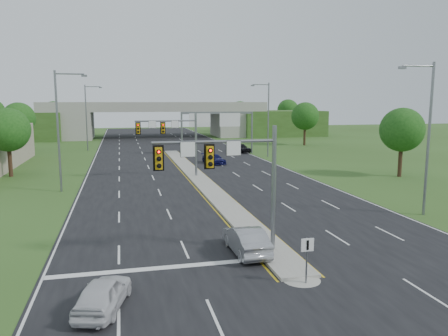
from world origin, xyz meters
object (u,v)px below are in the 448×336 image
(car_white, at_px, (103,294))
(car_silver, at_px, (246,240))
(sign_gantry, at_px, (217,121))
(car_far_b, at_px, (214,159))
(signal_mast_far, at_px, (175,135))
(car_far_c, at_px, (241,148))
(signal_mast_near, at_px, (234,169))
(overpass, at_px, (156,122))
(keep_right_sign, at_px, (307,253))

(car_white, relative_size, car_silver, 0.85)
(sign_gantry, height_order, car_far_b, sign_gantry)
(signal_mast_far, bearing_deg, car_far_c, 58.24)
(sign_gantry, height_order, car_white, sign_gantry)
(signal_mast_near, distance_m, car_silver, 4.04)
(sign_gantry, height_order, car_far_c, sign_gantry)
(overpass, bearing_deg, keep_right_sign, -90.00)
(signal_mast_near, relative_size, car_far_b, 1.59)
(sign_gantry, relative_size, car_far_c, 2.65)
(car_far_c, bearing_deg, keep_right_sign, -119.93)
(car_far_b, xyz_separation_m, car_far_c, (6.96, 11.79, 0.10))
(sign_gantry, distance_m, overpass, 35.75)
(signal_mast_far, height_order, overpass, overpass)
(keep_right_sign, relative_size, car_silver, 0.49)
(car_far_c, bearing_deg, overpass, 90.38)
(signal_mast_far, height_order, car_silver, signal_mast_far)
(signal_mast_far, bearing_deg, keep_right_sign, -85.61)
(keep_right_sign, distance_m, overpass, 84.55)
(keep_right_sign, bearing_deg, signal_mast_near, 116.94)
(keep_right_sign, bearing_deg, car_white, -177.75)
(sign_gantry, distance_m, car_far_c, 6.38)
(overpass, distance_m, car_white, 85.39)
(sign_gantry, distance_m, car_far_b, 11.63)
(signal_mast_near, relative_size, car_far_c, 1.60)
(overpass, relative_size, car_white, 20.71)
(signal_mast_near, height_order, car_far_c, signal_mast_near)
(overpass, xyz_separation_m, car_far_c, (11.00, -33.65, -2.79))
(car_silver, bearing_deg, car_far_c, -106.35)
(sign_gantry, relative_size, car_white, 3.00)
(keep_right_sign, height_order, car_far_b, keep_right_sign)
(keep_right_sign, height_order, overpass, overpass)
(signal_mast_near, relative_size, signal_mast_far, 1.00)
(keep_right_sign, xyz_separation_m, sign_gantry, (6.68, 49.45, 3.72))
(signal_mast_near, distance_m, overpass, 80.11)
(keep_right_sign, distance_m, car_far_b, 39.31)
(car_silver, height_order, car_far_c, car_silver)
(keep_right_sign, xyz_separation_m, car_silver, (-1.50, 4.65, -0.75))
(car_white, bearing_deg, car_far_c, -95.58)
(signal_mast_near, relative_size, car_silver, 1.55)
(signal_mast_far, bearing_deg, car_white, -102.52)
(keep_right_sign, bearing_deg, overpass, 90.00)
(signal_mast_near, xyz_separation_m, car_far_b, (6.31, 34.64, -4.07))
(overpass, bearing_deg, signal_mast_far, -92.35)
(sign_gantry, xyz_separation_m, car_white, (-15.56, -49.80, -4.56))
(car_white, relative_size, car_far_c, 0.89)
(car_silver, bearing_deg, signal_mast_far, -89.46)
(keep_right_sign, xyz_separation_m, car_far_b, (4.04, 39.09, -0.86))
(sign_gantry, bearing_deg, car_white, -107.36)
(signal_mast_near, distance_m, keep_right_sign, 5.94)
(car_white, distance_m, car_far_b, 41.50)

